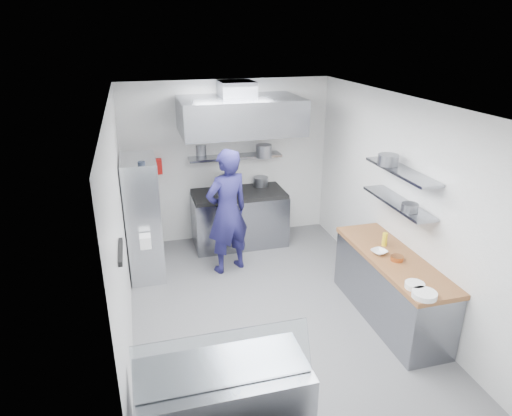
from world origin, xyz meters
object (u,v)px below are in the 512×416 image
object	(u,v)px
gas_range	(239,219)
display_case	(224,408)
wire_rack	(143,218)
chef	(227,212)

from	to	relation	value
gas_range	display_case	xyz separation A→B (m)	(-1.10, -4.10, -0.03)
display_case	wire_rack	bearing A→B (deg)	98.73
gas_range	display_case	world-z (taller)	gas_range
gas_range	wire_rack	world-z (taller)	wire_rack
chef	display_case	size ratio (longest dim) A/B	1.31
gas_range	chef	xyz separation A→B (m)	(-0.38, -0.88, 0.53)
gas_range	chef	world-z (taller)	chef
gas_range	wire_rack	bearing A→B (deg)	-158.29
gas_range	wire_rack	distance (m)	1.82
chef	display_case	distance (m)	3.34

